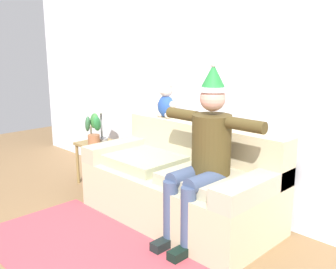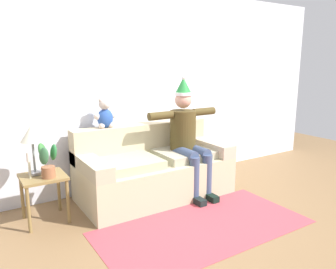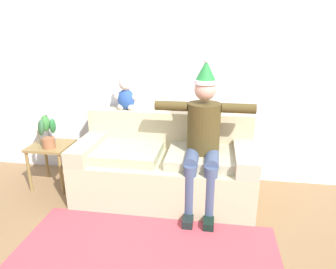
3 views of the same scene
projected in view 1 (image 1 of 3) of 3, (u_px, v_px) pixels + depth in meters
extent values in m
plane|color=olive|center=(98.00, 254.00, 3.12)|extent=(10.00, 10.00, 0.00)
cube|color=silver|center=(219.00, 78.00, 3.89)|extent=(7.00, 0.10, 2.70)
cube|color=#BFB48E|center=(178.00, 196.00, 3.73)|extent=(1.92, 0.94, 0.48)
cube|color=#C3B18C|center=(202.00, 145.00, 3.86)|extent=(1.92, 0.24, 0.43)
cube|color=#B6AA8B|center=(123.00, 148.00, 4.24)|extent=(0.22, 0.94, 0.17)
cube|color=#C1AE94|center=(255.00, 187.00, 3.06)|extent=(0.22, 0.94, 0.17)
cube|color=#A4A986|center=(144.00, 159.00, 3.92)|extent=(0.77, 0.65, 0.10)
cube|color=#A8A48A|center=(210.00, 180.00, 3.33)|extent=(0.77, 0.65, 0.10)
cylinder|color=#47391A|center=(211.00, 144.00, 3.29)|extent=(0.34, 0.34, 0.52)
sphere|color=tan|center=(213.00, 98.00, 3.20)|extent=(0.22, 0.22, 0.22)
cylinder|color=white|center=(213.00, 89.00, 3.18)|extent=(0.23, 0.23, 0.04)
cone|color=#227832|center=(213.00, 76.00, 3.16)|extent=(0.21, 0.21, 0.20)
sphere|color=white|center=(214.00, 64.00, 3.14)|extent=(0.06, 0.06, 0.06)
cylinder|color=#3D4C6C|center=(187.00, 176.00, 3.28)|extent=(0.14, 0.40, 0.14)
cylinder|color=#3D4C6C|center=(171.00, 214.00, 3.21)|extent=(0.13, 0.13, 0.58)
cube|color=black|center=(164.00, 244.00, 3.21)|extent=(0.10, 0.24, 0.08)
cylinder|color=#3D4C6C|center=(205.00, 181.00, 3.14)|extent=(0.14, 0.40, 0.14)
cylinder|color=#3D4C6C|center=(188.00, 221.00, 3.07)|extent=(0.13, 0.13, 0.58)
cube|color=black|center=(181.00, 253.00, 3.07)|extent=(0.10, 0.24, 0.08)
cylinder|color=#47391A|center=(183.00, 114.00, 3.48)|extent=(0.34, 0.10, 0.10)
cylinder|color=#47391A|center=(246.00, 125.00, 3.01)|extent=(0.34, 0.10, 0.10)
ellipsoid|color=#264997|center=(166.00, 106.00, 4.14)|extent=(0.20, 0.16, 0.24)
sphere|color=beige|center=(166.00, 90.00, 4.10)|extent=(0.15, 0.15, 0.15)
sphere|color=beige|center=(162.00, 91.00, 4.06)|extent=(0.07, 0.07, 0.07)
sphere|color=beige|center=(163.00, 85.00, 4.13)|extent=(0.05, 0.05, 0.05)
sphere|color=beige|center=(169.00, 85.00, 4.05)|extent=(0.05, 0.05, 0.05)
sphere|color=beige|center=(159.00, 103.00, 4.21)|extent=(0.08, 0.08, 0.08)
sphere|color=beige|center=(160.00, 114.00, 4.18)|extent=(0.08, 0.08, 0.08)
sphere|color=beige|center=(173.00, 105.00, 4.06)|extent=(0.08, 0.08, 0.08)
sphere|color=beige|center=(168.00, 115.00, 4.10)|extent=(0.08, 0.08, 0.08)
cube|color=olive|center=(99.00, 144.00, 4.64)|extent=(0.46, 0.44, 0.03)
cylinder|color=olive|center=(78.00, 164.00, 4.70)|extent=(0.04, 0.04, 0.49)
cylinder|color=olive|center=(96.00, 171.00, 4.43)|extent=(0.04, 0.04, 0.49)
cylinder|color=olive|center=(103.00, 158.00, 4.96)|extent=(0.04, 0.04, 0.49)
cylinder|color=olive|center=(122.00, 164.00, 4.69)|extent=(0.04, 0.04, 0.49)
cylinder|color=gray|center=(102.00, 139.00, 4.73)|extent=(0.14, 0.14, 0.03)
cylinder|color=gray|center=(101.00, 125.00, 4.69)|extent=(0.02, 0.02, 0.34)
cone|color=beige|center=(101.00, 104.00, 4.63)|extent=(0.24, 0.24, 0.18)
cylinder|color=#965C3C|center=(94.00, 140.00, 4.53)|extent=(0.14, 0.14, 0.12)
ellipsoid|color=#266F35|center=(97.00, 124.00, 4.44)|extent=(0.09, 0.14, 0.20)
ellipsoid|color=#326F30|center=(94.00, 121.00, 4.53)|extent=(0.14, 0.15, 0.19)
ellipsoid|color=#31613A|center=(88.00, 124.00, 4.48)|extent=(0.13, 0.11, 0.19)
cylinder|color=beige|center=(91.00, 134.00, 4.69)|extent=(0.02, 0.02, 0.18)
cylinder|color=silver|center=(91.00, 123.00, 4.66)|extent=(0.04, 0.04, 0.10)
cube|color=#BC424D|center=(91.00, 257.00, 3.08)|extent=(2.25, 1.11, 0.01)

